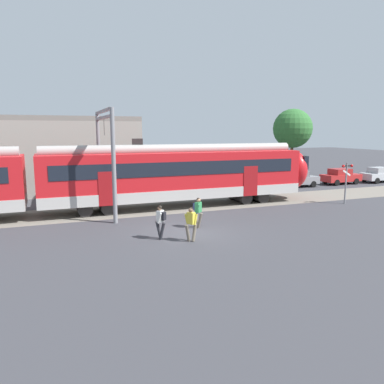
% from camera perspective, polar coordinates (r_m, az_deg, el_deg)
% --- Properties ---
extents(ground_plane, '(160.00, 160.00, 0.00)m').
position_cam_1_polar(ground_plane, '(19.52, -1.00, -6.22)').
color(ground_plane, '#38383D').
extents(track_bed, '(80.00, 4.40, 0.01)m').
position_cam_1_polar(track_bed, '(24.98, -27.00, -3.79)').
color(track_bed, slate).
rests_on(track_bed, ground).
extents(commuter_train, '(38.05, 3.07, 4.73)m').
position_cam_1_polar(commuter_train, '(24.45, -21.60, 1.67)').
color(commuter_train, '#B7B2AD').
rests_on(commuter_train, ground).
extents(pedestrian_white, '(0.50, 0.68, 1.67)m').
position_cam_1_polar(pedestrian_white, '(18.23, -4.80, -4.15)').
color(pedestrian_white, '#28282D').
rests_on(pedestrian_white, ground).
extents(pedestrian_yellow, '(0.71, 0.50, 1.67)m').
position_cam_1_polar(pedestrian_yellow, '(17.79, -0.10, -4.46)').
color(pedestrian_yellow, '#6B6051').
rests_on(pedestrian_yellow, ground).
extents(pedestrian_green, '(0.51, 0.70, 1.67)m').
position_cam_1_polar(pedestrian_green, '(20.30, 0.91, -2.74)').
color(pedestrian_green, '#6B6051').
rests_on(pedestrian_green, ground).
extents(parked_car_grey, '(4.06, 1.87, 1.54)m').
position_cam_1_polar(parked_car_grey, '(36.51, 15.73, 1.95)').
color(parked_car_grey, gray).
rests_on(parked_car_grey, ground).
extents(parked_car_red, '(4.06, 1.87, 1.54)m').
position_cam_1_polar(parked_car_red, '(39.92, 21.71, 2.24)').
color(parked_car_red, '#B22323').
rests_on(parked_car_red, ground).
extents(parked_car_silver, '(4.04, 1.83, 1.54)m').
position_cam_1_polar(parked_car_silver, '(43.06, 26.69, 2.38)').
color(parked_car_silver, '#B7BABF').
rests_on(parked_car_silver, ground).
extents(catenary_gantry, '(0.24, 6.64, 6.53)m').
position_cam_1_polar(catenary_gantry, '(24.53, -13.15, 6.93)').
color(catenary_gantry, gray).
rests_on(catenary_gantry, ground).
extents(crossing_signal, '(0.96, 0.22, 3.00)m').
position_cam_1_polar(crossing_signal, '(29.04, 22.47, 2.23)').
color(crossing_signal, gray).
rests_on(crossing_signal, ground).
extents(background_building, '(15.89, 5.00, 9.20)m').
position_cam_1_polar(background_building, '(33.51, -21.96, 5.17)').
color(background_building, gray).
rests_on(background_building, ground).
extents(street_tree_right, '(4.38, 4.38, 7.69)m').
position_cam_1_polar(street_tree_right, '(44.18, 15.09, 9.31)').
color(street_tree_right, brown).
rests_on(street_tree_right, ground).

